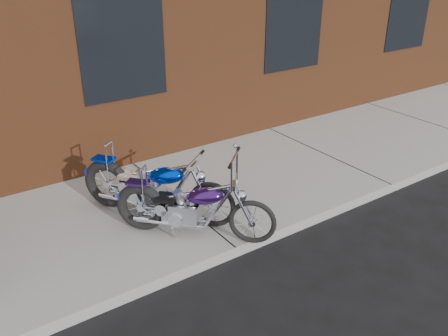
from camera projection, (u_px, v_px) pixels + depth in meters
ground at (236, 258)px, 5.92m from camera, size 120.00×120.00×0.00m
sidewalk at (177, 203)px, 7.01m from camera, size 22.00×3.00×0.15m
chopper_purple at (191, 210)px, 5.95m from camera, size 1.50×1.59×1.17m
chopper_blue at (154, 189)px, 6.40m from camera, size 1.41×1.88×0.98m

